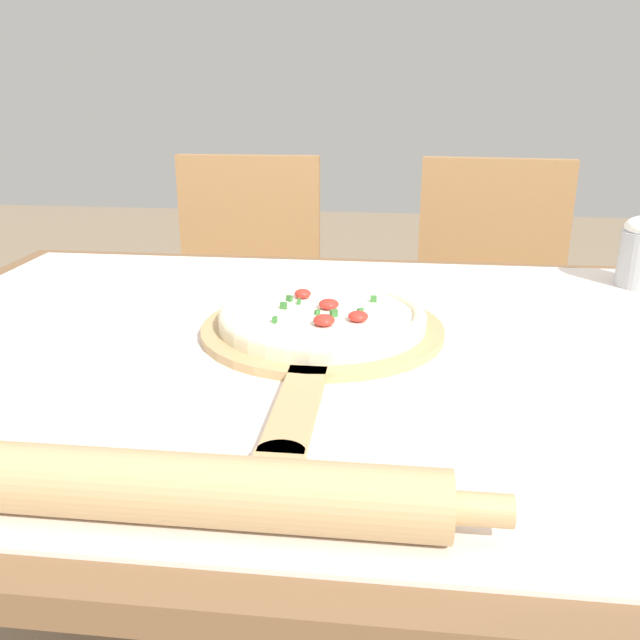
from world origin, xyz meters
name	(u,v)px	position (x,y,z in m)	size (l,w,h in m)	color
dining_table	(331,413)	(0.00, 0.00, 0.63)	(1.35, 0.98, 0.73)	brown
towel_cloth	(332,346)	(0.00, 0.00, 0.73)	(1.27, 0.90, 0.00)	silver
pizza_peel	(320,335)	(-0.02, 0.02, 0.74)	(0.34, 0.54, 0.01)	tan
pizza	(323,316)	(-0.02, 0.04, 0.76)	(0.29, 0.29, 0.03)	beige
rolling_pin	(208,490)	(-0.06, -0.40, 0.76)	(0.47, 0.06, 0.06)	tan
chair_left	(246,302)	(-0.32, 0.85, 0.51)	(0.41, 0.41, 0.89)	#A37547
chair_right	(488,311)	(0.32, 0.85, 0.51)	(0.43, 0.43, 0.89)	#A37547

